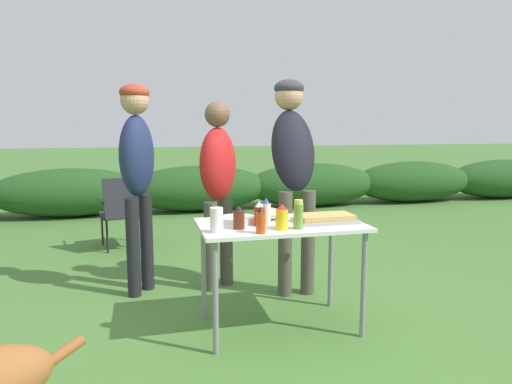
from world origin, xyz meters
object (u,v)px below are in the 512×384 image
Objects in this scene: bbq_sauce_bottle at (239,218)px; mustard_bottle at (282,217)px; paper_cup_stack at (217,220)px; standing_person_in_dark_puffer at (218,178)px; relish_jar at (298,215)px; folding_table at (280,234)px; hot_sauce_bottle at (261,220)px; food_tray at (325,219)px; standing_person_in_navy_coat at (137,163)px; mayo_bottle at (266,212)px; mixing_bowl at (269,213)px; plate_stack at (237,220)px; standing_person_with_beanie at (293,157)px; ketchup_bottle at (259,214)px; camp_chair_green_behind_table at (123,209)px.

bbq_sauce_bottle is 0.27m from mustard_bottle.
standing_person_in_dark_puffer is (0.19, 1.08, 0.14)m from paper_cup_stack.
paper_cup_stack is at bearing 177.09° from relish_jar.
hot_sauce_bottle is (-0.20, -0.26, 0.16)m from folding_table.
bbq_sauce_bottle is (-0.61, -0.05, 0.05)m from food_tray.
mustard_bottle is 1.46m from standing_person_in_navy_coat.
standing_person_in_navy_coat reaches higher than folding_table.
paper_cup_stack is 0.87× the size of mayo_bottle.
hot_sauce_bottle reaches higher than mixing_bowl.
bbq_sauce_bottle reaches higher than plate_stack.
folding_table is at bearing -112.90° from standing_person_with_beanie.
standing_person_in_dark_puffer is (0.03, 1.01, 0.15)m from bbq_sauce_bottle.
standing_person_with_beanie is at bearing -63.82° from standing_person_in_navy_coat.
folding_table is 6.72× the size of ketchup_bottle.
relish_jar is 1.53m from standing_person_in_navy_coat.
bbq_sauce_bottle is at bearing -126.24° from standing_person_with_beanie.
relish_jar is 1.25× the size of bbq_sauce_bottle.
bbq_sauce_bottle is at bearing -154.99° from mayo_bottle.
folding_table is 0.64× the size of standing_person_in_navy_coat.
hot_sauce_bottle is 0.96× the size of mayo_bottle.
bbq_sauce_bottle reaches higher than food_tray.
paper_cup_stack reaches higher than food_tray.
standing_person_in_dark_puffer reaches higher than plate_stack.
mustard_bottle reaches higher than folding_table.
standing_person_in_dark_puffer is at bearing 106.78° from folding_table.
folding_table is 0.36m from hot_sauce_bottle.
plate_stack is 1.44× the size of ketchup_bottle.
mayo_bottle is at bearing -119.17° from standing_person_with_beanie.
standing_person_with_beanie reaches higher than folding_table.
standing_person_in_navy_coat is at bearing 131.34° from mayo_bottle.
standing_person_in_navy_coat is (-0.93, 0.94, 0.43)m from folding_table.
plate_stack is (-0.28, 0.07, 0.10)m from folding_table.
mixing_bowl is 0.99× the size of relish_jar.
food_tray is 0.85m from standing_person_with_beanie.
camp_chair_green_behind_table is at bearing 112.48° from mustard_bottle.
plate_stack is 0.30m from paper_cup_stack.
mixing_bowl is at bearing -94.97° from standing_person_in_navy_coat.
standing_person_with_beanie is at bearing 59.37° from mayo_bottle.
standing_person_in_navy_coat is at bearing 121.51° from hot_sauce_bottle.
standing_person_with_beanie is at bearing 61.43° from hot_sauce_bottle.
standing_person_with_beanie reaches higher than camp_chair_green_behind_table.
mixing_bowl is at bearing -76.23° from camp_chair_green_behind_table.
ketchup_bottle is 2.66m from camp_chair_green_behind_table.
food_tray is 0.25× the size of standing_person_in_navy_coat.
standing_person_in_dark_puffer reaches higher than mustard_bottle.
mixing_bowl is 1.04× the size of mayo_bottle.
standing_person_in_navy_coat reaches higher than mixing_bowl.
relish_jar is 0.12× the size of standing_person_in_dark_puffer.
food_tray is 0.29m from relish_jar.
mayo_bottle is at bearing 24.05° from paper_cup_stack.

